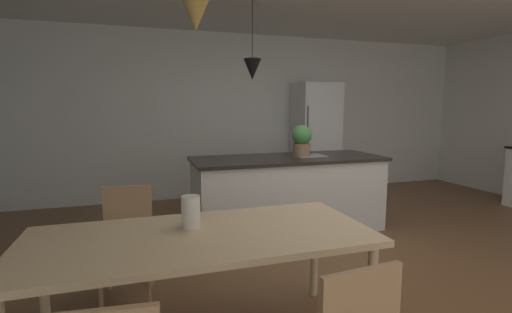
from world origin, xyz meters
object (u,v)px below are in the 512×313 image
object	(u,v)px
kitchen_island	(288,193)
potted_plant_on_island	(302,140)
chair_far_left	(127,238)
dining_table	(202,244)
vase_on_dining_table	(191,212)
refrigerator	(315,139)

from	to	relation	value
kitchen_island	potted_plant_on_island	distance (m)	0.66
kitchen_island	chair_far_left	bearing A→B (deg)	-148.79
dining_table	kitchen_island	xyz separation A→B (m)	(1.37, 1.94, -0.22)
dining_table	kitchen_island	size ratio (longest dim) A/B	0.89
dining_table	chair_far_left	xyz separation A→B (m)	(-0.46, 0.83, -0.21)
kitchen_island	potted_plant_on_island	xyz separation A→B (m)	(0.18, 0.00, 0.64)
dining_table	potted_plant_on_island	distance (m)	2.51
dining_table	vase_on_dining_table	bearing A→B (deg)	107.43
refrigerator	vase_on_dining_table	world-z (taller)	refrigerator
kitchen_island	vase_on_dining_table	distance (m)	2.32
dining_table	vase_on_dining_table	size ratio (longest dim) A/B	10.20
refrigerator	potted_plant_on_island	bearing A→B (deg)	-121.90
chair_far_left	refrigerator	xyz separation A→B (m)	(3.01, 2.71, 0.48)
kitchen_island	potted_plant_on_island	bearing A→B (deg)	0.00
kitchen_island	vase_on_dining_table	world-z (taller)	vase_on_dining_table
refrigerator	vase_on_dining_table	xyz separation A→B (m)	(-2.59, -3.40, -0.11)
vase_on_dining_table	kitchen_island	bearing A→B (deg)	51.83
refrigerator	potted_plant_on_island	xyz separation A→B (m)	(-1.00, -1.60, 0.15)
vase_on_dining_table	chair_far_left	bearing A→B (deg)	121.15
chair_far_left	kitchen_island	bearing A→B (deg)	31.21
kitchen_island	vase_on_dining_table	size ratio (longest dim) A/B	11.42
dining_table	vase_on_dining_table	distance (m)	0.22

